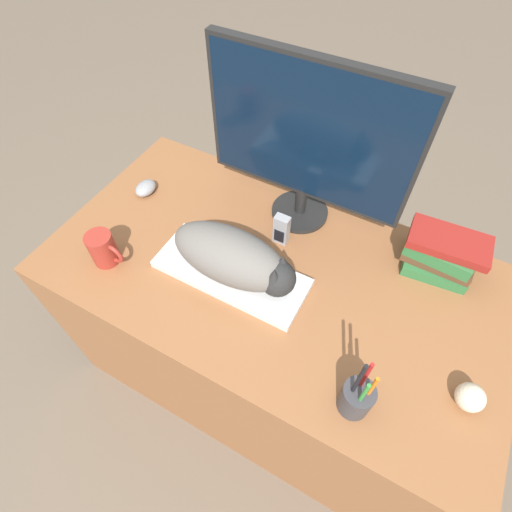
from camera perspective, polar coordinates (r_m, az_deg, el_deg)
ground_plane at (r=1.76m, az=-4.47°, el=-25.33°), size 12.00×12.00×0.00m
desk at (r=1.51m, az=2.02°, el=-10.34°), size 1.38×0.74×0.75m
keyboard at (r=1.17m, az=-3.58°, el=-2.45°), size 0.45×0.18×0.02m
cat at (r=1.10m, az=-3.03°, el=-0.27°), size 0.38×0.17×0.15m
monitor at (r=1.15m, az=7.50°, el=16.23°), size 0.61×0.19×0.53m
computer_mouse at (r=1.45m, az=-15.49°, el=9.34°), size 0.06×0.08×0.04m
coffee_mug at (r=1.25m, az=-20.95°, el=0.95°), size 0.11×0.08×0.11m
pen_cup at (r=0.99m, az=14.18°, el=-19.02°), size 0.08×0.08×0.23m
baseball at (r=1.11m, az=28.28°, el=-17.36°), size 0.07×0.07×0.07m
phone at (r=1.22m, az=3.65°, el=3.78°), size 0.05×0.03×0.11m
book_stack at (r=1.27m, az=24.98°, el=0.48°), size 0.23×0.17×0.13m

